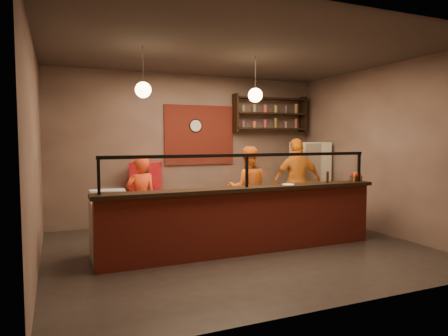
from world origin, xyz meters
name	(u,v)px	position (x,y,z in m)	size (l,w,h in m)	color
floor	(238,249)	(0.00, 0.00, 0.00)	(6.00, 6.00, 0.00)	black
ceiling	(239,52)	(0.00, 0.00, 3.20)	(6.00, 6.00, 0.00)	#3A322D
wall_back	(191,149)	(0.00, 2.50, 1.60)	(6.00, 6.00, 0.00)	#705D52
wall_left	(35,155)	(-3.00, 0.00, 1.60)	(5.00, 5.00, 0.00)	#705D52
wall_right	(380,150)	(3.00, 0.00, 1.60)	(5.00, 5.00, 0.00)	#705D52
wall_front	(340,159)	(0.00, -2.50, 1.60)	(6.00, 6.00, 0.00)	#705D52
brick_patch	(200,135)	(0.20, 2.47, 1.90)	(1.60, 0.04, 1.30)	maroon
service_counter	(247,222)	(0.00, -0.30, 0.50)	(4.60, 0.25, 1.00)	maroon
counter_ledge	(247,189)	(0.00, -0.30, 1.03)	(4.70, 0.37, 0.06)	black
worktop_cabinet	(234,221)	(0.00, 0.20, 0.42)	(4.60, 0.75, 0.85)	gray
worktop	(234,195)	(0.00, 0.20, 0.88)	(4.60, 0.75, 0.05)	silver
sneeze_guard	(247,167)	(0.00, -0.30, 1.37)	(4.50, 0.05, 0.52)	white
wall_shelving	(271,114)	(1.90, 2.32, 2.40)	(1.84, 0.28, 0.85)	black
wall_clock	(195,126)	(0.10, 2.46, 2.10)	(0.30, 0.30, 0.04)	black
pendant_left	(143,90)	(-1.50, 0.20, 2.55)	(0.24, 0.24, 0.77)	black
pendant_right	(255,95)	(0.40, 0.20, 2.55)	(0.24, 0.24, 0.77)	black
cook_left	(141,199)	(-1.39, 1.06, 0.76)	(0.55, 0.36, 1.52)	red
cook_mid	(248,189)	(0.73, 1.14, 0.83)	(0.81, 0.63, 1.66)	#C95B13
cook_right	(297,182)	(1.93, 1.22, 0.91)	(1.07, 0.45, 1.82)	orange
fridge	(309,180)	(2.60, 1.74, 0.87)	(0.72, 0.68, 1.74)	beige
red_cooler	(146,195)	(-1.06, 2.15, 0.67)	(0.58, 0.53, 1.35)	red
pizza_dough	(206,195)	(-0.51, 0.16, 0.91)	(0.48, 0.48, 0.01)	beige
prep_tub_a	(114,194)	(-1.94, 0.29, 0.97)	(0.30, 0.24, 0.15)	silver
prep_tub_b	(100,195)	(-2.15, 0.29, 0.98)	(0.30, 0.24, 0.15)	white
prep_tub_c	(113,196)	(-2.00, 0.03, 0.99)	(0.34, 0.27, 0.17)	silver
rolling_pin	(190,194)	(-0.79, 0.15, 0.93)	(0.06, 0.06, 0.37)	yellow
condiment_caddy	(356,178)	(2.20, -0.25, 1.11)	(0.17, 0.13, 0.09)	black
pepper_mill	(327,177)	(1.55, -0.28, 1.16)	(0.04, 0.04, 0.19)	black
small_plate	(288,185)	(0.75, -0.31, 1.07)	(0.19, 0.19, 0.01)	white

